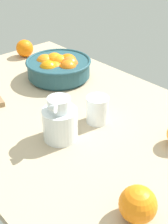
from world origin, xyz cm
name	(u,v)px	position (x,y,z in cm)	size (l,w,h in cm)	color
ground_plane	(85,125)	(0.00, 0.00, -1.50)	(148.31, 80.90, 3.00)	tan
fruit_bowl	(58,67)	(-32.72, 14.65, 5.12)	(28.03, 28.03, 10.42)	#234C56
juice_pitcher	(60,123)	(0.98, -11.49, 5.30)	(10.94, 14.62, 15.14)	white
juice_glass	(97,111)	(2.47, 3.28, 4.02)	(7.58, 7.58, 9.36)	white
loose_orange_0	(138,204)	(36.26, -17.73, 4.37)	(8.74, 8.74, 8.74)	orange
loose_orange_2	(25,48)	(-63.98, 17.69, 4.28)	(8.56, 8.56, 8.56)	orange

